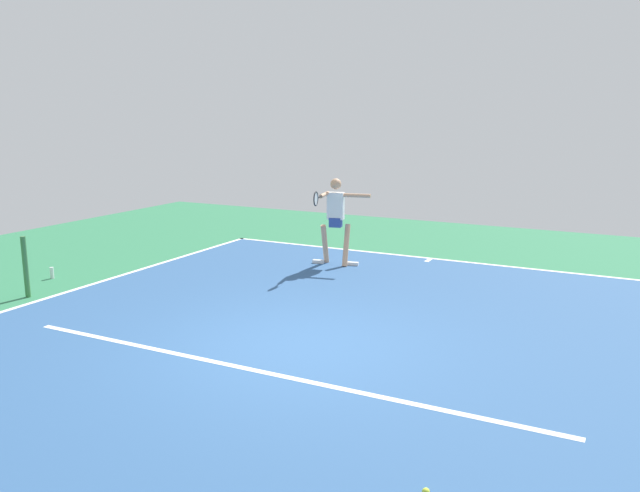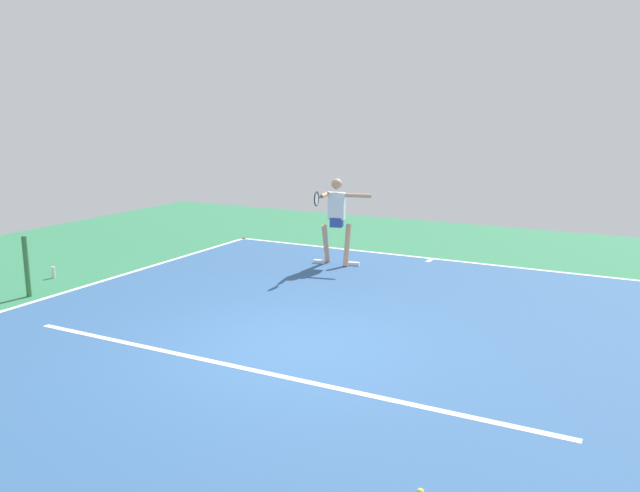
{
  "view_description": "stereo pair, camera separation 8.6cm",
  "coord_description": "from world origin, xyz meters",
  "px_view_note": "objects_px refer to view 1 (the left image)",
  "views": [
    {
      "loc": [
        -4.07,
        7.25,
        3.14
      ],
      "look_at": [
        0.82,
        -2.32,
        0.9
      ],
      "focal_mm": 36.11,
      "sensor_mm": 36.0,
      "label": 1
    },
    {
      "loc": [
        -4.15,
        7.21,
        3.14
      ],
      "look_at": [
        0.82,
        -2.32,
        0.9
      ],
      "focal_mm": 36.11,
      "sensor_mm": 36.0,
      "label": 2
    }
  ],
  "objects_px": {
    "net_post": "(26,267)",
    "tennis_ball_by_sideline": "(426,492)",
    "water_bottle": "(52,273)",
    "tennis_player": "(336,215)"
  },
  "relations": [
    {
      "from": "water_bottle",
      "to": "tennis_ball_by_sideline",
      "type": "bearing_deg",
      "value": 157.23
    },
    {
      "from": "net_post",
      "to": "water_bottle",
      "type": "distance_m",
      "value": 1.34
    },
    {
      "from": "water_bottle",
      "to": "net_post",
      "type": "bearing_deg",
      "value": 121.66
    },
    {
      "from": "tennis_player",
      "to": "water_bottle",
      "type": "xyz_separation_m",
      "value": [
        4.37,
        3.51,
        -0.94
      ]
    },
    {
      "from": "net_post",
      "to": "tennis_player",
      "type": "height_order",
      "value": "tennis_player"
    },
    {
      "from": "net_post",
      "to": "tennis_player",
      "type": "xyz_separation_m",
      "value": [
        -3.7,
        -4.6,
        0.52
      ]
    },
    {
      "from": "tennis_ball_by_sideline",
      "to": "water_bottle",
      "type": "bearing_deg",
      "value": -22.77
    },
    {
      "from": "net_post",
      "to": "water_bottle",
      "type": "height_order",
      "value": "net_post"
    },
    {
      "from": "net_post",
      "to": "tennis_ball_by_sideline",
      "type": "distance_m",
      "value": 8.39
    },
    {
      "from": "net_post",
      "to": "tennis_ball_by_sideline",
      "type": "xyz_separation_m",
      "value": [
        -7.98,
        2.54,
        -0.5
      ]
    }
  ]
}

